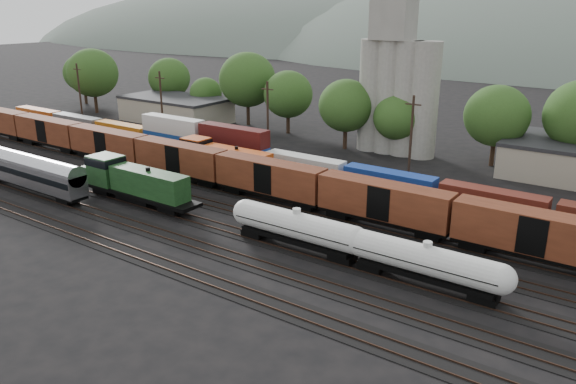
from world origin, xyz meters
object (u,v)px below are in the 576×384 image
Objects in this scene: orange_locomotive at (220,157)px; grain_silo at (397,84)px; green_locomotive at (131,181)px; passenger_coach at (27,170)px; tank_car_a at (297,227)px.

grain_silo is (14.81, 26.00, 8.65)m from orange_locomotive.
passenger_coach is at bearing -160.58° from green_locomotive.
tank_car_a is 27.77m from orange_locomotive.
green_locomotive reaches higher than passenger_coach.
tank_car_a is at bearing -78.20° from grain_silo.
tank_car_a is 0.72× the size of passenger_coach.
green_locomotive is 0.87× the size of passenger_coach.
tank_car_a is 0.85× the size of orange_locomotive.
green_locomotive is 1.20× the size of tank_car_a.
green_locomotive is at bearing -94.45° from orange_locomotive.
passenger_coach is (-38.72, -5.00, 0.58)m from tank_car_a.
grain_silo is (15.97, 41.00, 8.45)m from green_locomotive.
green_locomotive is 0.65× the size of grain_silo.
passenger_coach is (-14.19, -5.00, 0.22)m from green_locomotive.
green_locomotive is at bearing 19.42° from passenger_coach.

